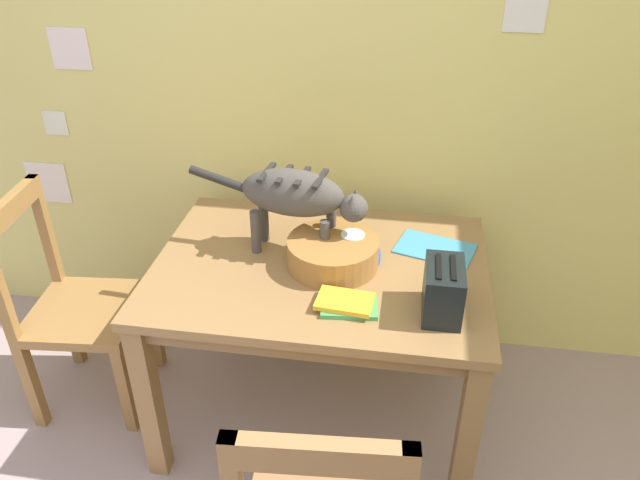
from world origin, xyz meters
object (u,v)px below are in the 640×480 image
dining_table (320,284)px  toaster (443,290)px  cat (297,196)px  wooden_chair_near (75,307)px  magazine (435,249)px  coffee_mug (353,243)px  saucer_bowl (352,256)px  wicker_basket (333,253)px  book_stack (347,304)px

dining_table → toaster: toaster is taller
cat → dining_table: bearing=59.5°
dining_table → cat: cat is taller
wooden_chair_near → magazine: bearing=93.6°
coffee_mug → magazine: size_ratio=0.45×
cat → saucer_bowl: bearing=90.0°
dining_table → toaster: (0.42, -0.22, 0.18)m
toaster → cat: bearing=150.9°
dining_table → wicker_basket: 0.15m
saucer_bowl → wicker_basket: (-0.06, -0.05, 0.04)m
dining_table → wicker_basket: size_ratio=3.68×
dining_table → book_stack: (0.13, -0.24, 0.11)m
wicker_basket → book_stack: bearing=-71.7°
cat → toaster: bearing=67.7°
wicker_basket → dining_table: bearing=179.1°
wicker_basket → saucer_bowl: bearing=36.8°
toaster → magazine: bearing=92.2°
saucer_bowl → wooden_chair_near: 1.13m
cat → wooden_chair_near: cat is taller
wicker_basket → wooden_chair_near: (-1.02, -0.05, -0.32)m
wicker_basket → toaster: toaster is taller
saucer_bowl → wooden_chair_near: wooden_chair_near is taller
dining_table → book_stack: book_stack is taller
magazine → toaster: toaster is taller
cat → magazine: cat is taller
wicker_basket → coffee_mug: bearing=35.4°
coffee_mug → saucer_bowl: bearing=180.0°
cat → coffee_mug: bearing=90.1°
saucer_bowl → magazine: saucer_bowl is taller
dining_table → toaster: 0.51m
cat → wicker_basket: bearing=69.4°
dining_table → book_stack: size_ratio=5.75×
cat → toaster: cat is taller
wicker_basket → wooden_chair_near: size_ratio=0.35×
saucer_bowl → book_stack: bearing=-87.1°
coffee_mug → wicker_basket: (-0.07, -0.05, -0.02)m
book_stack → toaster: (0.30, 0.03, 0.07)m
saucer_bowl → coffee_mug: coffee_mug is taller
magazine → wicker_basket: wicker_basket is taller
coffee_mug → book_stack: coffee_mug is taller
dining_table → coffee_mug: 0.20m
dining_table → wicker_basket: wicker_basket is taller
dining_table → magazine: size_ratio=4.25×
coffee_mug → wicker_basket: bearing=-144.6°
wooden_chair_near → saucer_bowl: bearing=90.0°
dining_table → coffee_mug: coffee_mug is taller
magazine → saucer_bowl: bearing=-142.6°
dining_table → wicker_basket: bearing=-0.9°
dining_table → book_stack: 0.29m
book_stack → toaster: bearing=4.9°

